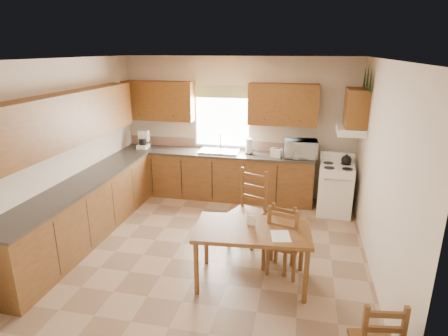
% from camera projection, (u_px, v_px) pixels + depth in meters
% --- Properties ---
extents(floor, '(4.50, 4.50, 0.00)m').
position_uv_depth(floor, '(210.00, 246.00, 5.61)').
color(floor, '#997C61').
rests_on(floor, ground).
extents(ceiling, '(4.50, 4.50, 0.00)m').
position_uv_depth(ceiling, '(208.00, 59.00, 4.78)').
color(ceiling, '#9A6739').
rests_on(ceiling, floor).
extents(wall_left, '(4.50, 4.50, 0.00)m').
position_uv_depth(wall_left, '(65.00, 151.00, 5.65)').
color(wall_left, beige).
rests_on(wall_left, floor).
extents(wall_right, '(4.50, 4.50, 0.00)m').
position_uv_depth(wall_right, '(381.00, 171.00, 4.74)').
color(wall_right, beige).
rests_on(wall_right, floor).
extents(wall_back, '(4.50, 4.50, 0.00)m').
position_uv_depth(wall_back, '(238.00, 128.00, 7.29)').
color(wall_back, beige).
rests_on(wall_back, floor).
extents(wall_front, '(4.50, 4.50, 0.00)m').
position_uv_depth(wall_front, '(141.00, 235.00, 3.10)').
color(wall_front, beige).
rests_on(wall_front, floor).
extents(lower_cab_back, '(3.75, 0.60, 0.88)m').
position_uv_depth(lower_cab_back, '(216.00, 176.00, 7.36)').
color(lower_cab_back, brown).
rests_on(lower_cab_back, floor).
extents(lower_cab_left, '(0.60, 3.60, 0.88)m').
position_uv_depth(lower_cab_left, '(84.00, 212.00, 5.73)').
color(lower_cab_left, brown).
rests_on(lower_cab_left, floor).
extents(counter_back, '(3.75, 0.63, 0.04)m').
position_uv_depth(counter_back, '(216.00, 153.00, 7.22)').
color(counter_back, '#3D3832').
rests_on(counter_back, lower_cab_back).
extents(counter_left, '(0.63, 3.60, 0.04)m').
position_uv_depth(counter_left, '(81.00, 184.00, 5.59)').
color(counter_left, '#3D3832').
rests_on(counter_left, lower_cab_left).
extents(backsplash, '(3.75, 0.01, 0.18)m').
position_uv_depth(backsplash, '(219.00, 144.00, 7.46)').
color(backsplash, '#9B735C').
rests_on(backsplash, counter_back).
extents(upper_cab_back_left, '(1.41, 0.33, 0.75)m').
position_uv_depth(upper_cab_back_left, '(159.00, 101.00, 7.30)').
color(upper_cab_back_left, brown).
rests_on(upper_cab_back_left, wall_back).
extents(upper_cab_back_right, '(1.25, 0.33, 0.75)m').
position_uv_depth(upper_cab_back_right, '(283.00, 105.00, 6.81)').
color(upper_cab_back_right, brown).
rests_on(upper_cab_back_right, wall_back).
extents(upper_cab_left, '(0.33, 3.60, 0.75)m').
position_uv_depth(upper_cab_left, '(64.00, 120.00, 5.32)').
color(upper_cab_left, brown).
rests_on(upper_cab_left, wall_left).
extents(upper_cab_stove, '(0.33, 0.62, 0.62)m').
position_uv_depth(upper_cab_stove, '(356.00, 108.00, 6.14)').
color(upper_cab_stove, brown).
rests_on(upper_cab_stove, wall_right).
extents(range_hood, '(0.44, 0.62, 0.12)m').
position_uv_depth(range_hood, '(350.00, 130.00, 6.27)').
color(range_hood, white).
rests_on(range_hood, wall_right).
extents(window_frame, '(1.13, 0.02, 1.18)m').
position_uv_depth(window_frame, '(222.00, 117.00, 7.26)').
color(window_frame, white).
rests_on(window_frame, wall_back).
extents(window_pane, '(1.05, 0.01, 1.10)m').
position_uv_depth(window_pane, '(222.00, 118.00, 7.26)').
color(window_pane, white).
rests_on(window_pane, wall_back).
extents(window_valance, '(1.19, 0.01, 0.24)m').
position_uv_depth(window_valance, '(222.00, 92.00, 7.08)').
color(window_valance, '#4F7D39').
rests_on(window_valance, wall_back).
extents(sink_basin, '(0.75, 0.45, 0.04)m').
position_uv_depth(sink_basin, '(219.00, 151.00, 7.20)').
color(sink_basin, silver).
rests_on(sink_basin, counter_back).
extents(pine_decal_a, '(0.22, 0.22, 0.36)m').
position_uv_depth(pine_decal_a, '(371.00, 79.00, 5.67)').
color(pine_decal_a, black).
rests_on(pine_decal_a, wall_right).
extents(pine_decal_b, '(0.22, 0.22, 0.36)m').
position_uv_depth(pine_decal_b, '(368.00, 75.00, 5.96)').
color(pine_decal_b, black).
rests_on(pine_decal_b, wall_right).
extents(pine_decal_c, '(0.22, 0.22, 0.36)m').
position_uv_depth(pine_decal_c, '(365.00, 77.00, 6.27)').
color(pine_decal_c, black).
rests_on(pine_decal_c, wall_right).
extents(stove, '(0.62, 0.64, 0.86)m').
position_uv_depth(stove, '(335.00, 190.00, 6.63)').
color(stove, white).
rests_on(stove, floor).
extents(coffeemaker, '(0.23, 0.26, 0.32)m').
position_uv_depth(coffeemaker, '(143.00, 140.00, 7.46)').
color(coffeemaker, white).
rests_on(coffeemaker, counter_back).
extents(paper_towel, '(0.13, 0.13, 0.29)m').
position_uv_depth(paper_towel, '(249.00, 146.00, 7.07)').
color(paper_towel, white).
rests_on(paper_towel, counter_back).
extents(toaster, '(0.23, 0.19, 0.16)m').
position_uv_depth(toaster, '(276.00, 153.00, 6.87)').
color(toaster, white).
rests_on(toaster, counter_back).
extents(microwave, '(0.57, 0.43, 0.32)m').
position_uv_depth(microwave, '(301.00, 149.00, 6.83)').
color(microwave, white).
rests_on(microwave, counter_back).
extents(dining_table, '(1.46, 0.91, 0.75)m').
position_uv_depth(dining_table, '(252.00, 255.00, 4.65)').
color(dining_table, brown).
rests_on(dining_table, floor).
extents(chair_near_left, '(0.49, 0.48, 0.97)m').
position_uv_depth(chair_near_left, '(286.00, 239.00, 4.82)').
color(chair_near_left, brown).
rests_on(chair_near_left, floor).
extents(chair_far_left, '(0.44, 0.43, 0.86)m').
position_uv_depth(chair_far_left, '(279.00, 239.00, 4.93)').
color(chair_far_left, brown).
rests_on(chair_far_left, floor).
extents(chair_far_right, '(0.59, 0.58, 1.10)m').
position_uv_depth(chair_far_right, '(247.00, 208.00, 5.59)').
color(chair_far_right, brown).
rests_on(chair_far_right, floor).
extents(table_paper, '(0.27, 0.32, 0.00)m').
position_uv_depth(table_paper, '(281.00, 236.00, 4.35)').
color(table_paper, white).
rests_on(table_paper, dining_table).
extents(table_card, '(0.10, 0.05, 0.13)m').
position_uv_depth(table_card, '(251.00, 220.00, 4.60)').
color(table_card, white).
rests_on(table_card, dining_table).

